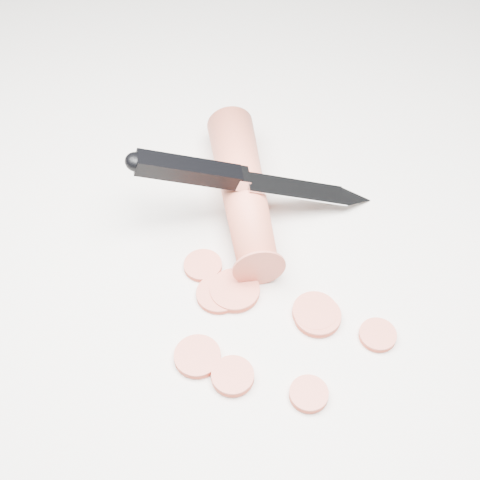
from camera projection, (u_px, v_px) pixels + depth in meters
name	position (u px, v px, depth m)	size (l,w,h in m)	color
ground	(260.00, 268.00, 0.56)	(2.40, 2.40, 0.00)	silver
carrot	(243.00, 190.00, 0.59)	(0.04, 0.04, 0.17)	#DF5B40
carrot_slice_0	(235.00, 291.00, 0.54)	(0.04, 0.04, 0.01)	#C95843
carrot_slice_1	(233.00, 376.00, 0.50)	(0.03, 0.03, 0.01)	#C95843
carrot_slice_2	(219.00, 294.00, 0.54)	(0.04, 0.04, 0.01)	#C95843
carrot_slice_3	(378.00, 335.00, 0.52)	(0.03, 0.03, 0.01)	#C95843
carrot_slice_4	(317.00, 316.00, 0.53)	(0.04, 0.04, 0.01)	#C95843
carrot_slice_5	(197.00, 357.00, 0.51)	(0.04, 0.04, 0.01)	#C95843
carrot_slice_6	(315.00, 312.00, 0.53)	(0.04, 0.04, 0.01)	#C95843
carrot_slice_7	(203.00, 266.00, 0.56)	(0.03, 0.03, 0.01)	#C95843
carrot_slice_8	(309.00, 394.00, 0.49)	(0.03, 0.03, 0.01)	#C95843
kitchen_knife	(256.00, 178.00, 0.57)	(0.22, 0.06, 0.09)	#B8BABF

